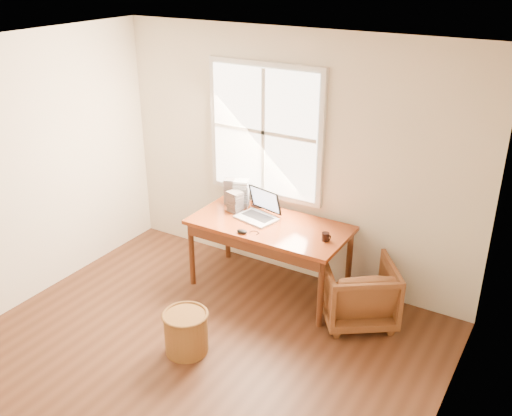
{
  "coord_description": "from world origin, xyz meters",
  "views": [
    {
      "loc": [
        2.52,
        -2.68,
        3.24
      ],
      "look_at": [
        -0.07,
        1.65,
        0.96
      ],
      "focal_mm": 40.0,
      "sensor_mm": 36.0,
      "label": 1
    }
  ],
  "objects_px": {
    "coffee_mug": "(325,237)",
    "desk": "(270,225)",
    "wicker_stool": "(186,333)",
    "laptop": "(256,206)",
    "armchair": "(358,292)",
    "cd_stack_a": "(241,193)"
  },
  "relations": [
    {
      "from": "armchair",
      "to": "wicker_stool",
      "type": "xyz_separation_m",
      "value": [
        -1.11,
        -1.22,
        -0.12
      ]
    },
    {
      "from": "laptop",
      "to": "armchair",
      "type": "bearing_deg",
      "value": 8.85
    },
    {
      "from": "armchair",
      "to": "wicker_stool",
      "type": "bearing_deg",
      "value": 12.37
    },
    {
      "from": "desk",
      "to": "coffee_mug",
      "type": "relative_size",
      "value": 19.6
    },
    {
      "from": "desk",
      "to": "laptop",
      "type": "bearing_deg",
      "value": 173.97
    },
    {
      "from": "laptop",
      "to": "desk",
      "type": "bearing_deg",
      "value": 6.6
    },
    {
      "from": "desk",
      "to": "coffee_mug",
      "type": "xyz_separation_m",
      "value": [
        0.63,
        -0.05,
        0.06
      ]
    },
    {
      "from": "coffee_mug",
      "to": "desk",
      "type": "bearing_deg",
      "value": 159.86
    },
    {
      "from": "desk",
      "to": "armchair",
      "type": "bearing_deg",
      "value": -3.4
    },
    {
      "from": "armchair",
      "to": "wicker_stool",
      "type": "relative_size",
      "value": 1.77
    },
    {
      "from": "wicker_stool",
      "to": "laptop",
      "type": "bearing_deg",
      "value": 92.56
    },
    {
      "from": "desk",
      "to": "armchair",
      "type": "relative_size",
      "value": 2.38
    },
    {
      "from": "desk",
      "to": "laptop",
      "type": "relative_size",
      "value": 3.84
    },
    {
      "from": "coffee_mug",
      "to": "cd_stack_a",
      "type": "bearing_deg",
      "value": 151.15
    },
    {
      "from": "desk",
      "to": "cd_stack_a",
      "type": "xyz_separation_m",
      "value": [
        -0.47,
        0.21,
        0.17
      ]
    },
    {
      "from": "desk",
      "to": "cd_stack_a",
      "type": "distance_m",
      "value": 0.54
    },
    {
      "from": "wicker_stool",
      "to": "cd_stack_a",
      "type": "relative_size",
      "value": 1.27
    },
    {
      "from": "desk",
      "to": "coffee_mug",
      "type": "bearing_deg",
      "value": -4.62
    },
    {
      "from": "desk",
      "to": "armchair",
      "type": "distance_m",
      "value": 1.09
    },
    {
      "from": "armchair",
      "to": "wicker_stool",
      "type": "height_order",
      "value": "armchair"
    },
    {
      "from": "desk",
      "to": "laptop",
      "type": "distance_m",
      "value": 0.24
    },
    {
      "from": "cd_stack_a",
      "to": "laptop",
      "type": "bearing_deg",
      "value": -32.49
    }
  ]
}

